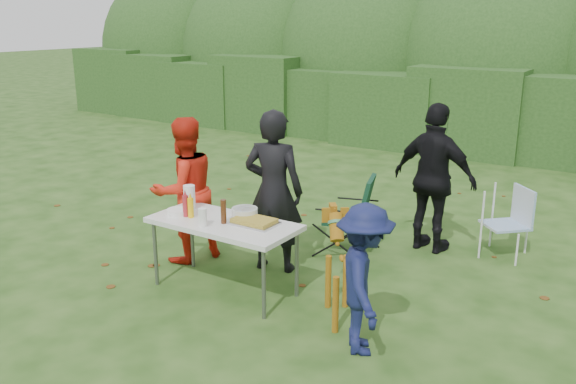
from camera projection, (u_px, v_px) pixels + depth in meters
The scene contains 20 objects.
ground at pixel (218, 300), 5.99m from camera, with size 80.00×80.00×0.00m, color #1E4211.
hedge_row at pixel (471, 111), 12.19m from camera, with size 22.00×1.40×1.70m, color #23471C.
shrub_backdrop at pixel (496, 67), 13.27m from camera, with size 20.00×2.60×3.20m, color #3D6628.
folding_table at pixel (224, 226), 6.01m from camera, with size 1.50×0.70×0.74m.
person_cook at pixel (274, 191), 6.50m from camera, with size 0.64×0.42×1.77m, color black.
person_red_jacket at pixel (184, 190), 6.78m from camera, with size 0.79×0.62×1.64m, color red.
person_black_puffy at pixel (434, 179), 7.03m from camera, with size 1.03×0.43×1.75m, color black.
child at pixel (364, 280), 4.93m from camera, with size 0.82×0.47×1.27m, color #131946.
dog at pixel (341, 273), 5.49m from camera, with size 0.96×0.38×0.91m, color #905B11, non-canonical shape.
camping_chair at pixel (347, 215), 7.05m from camera, with size 0.59×0.59×0.94m, color #123824, non-canonical shape.
lawn_chair at pixel (505, 222), 6.98m from camera, with size 0.48×0.48×0.82m, color #326CB0, non-canonical shape.
food_tray at pixel (254, 223), 5.91m from camera, with size 0.45×0.30×0.02m, color #B7B7BA.
focaccia_bread at pixel (254, 220), 5.91m from camera, with size 0.40×0.26×0.04m, color #A88F2F.
mustard_bottle at pixel (191, 208), 6.08m from camera, with size 0.06×0.06×0.20m, color yellow.
ketchup_bottle at pixel (186, 206), 6.11m from camera, with size 0.06×0.06×0.22m, color #A8242E.
beer_bottle at pixel (224, 212), 5.91m from camera, with size 0.06×0.06×0.24m, color #47230F.
paper_towel_roll at pixel (189, 198), 6.32m from camera, with size 0.12×0.12×0.26m, color white.
cup_stack at pixel (203, 217), 5.83m from camera, with size 0.08×0.08×0.18m, color white.
pasta_bowl at pixel (245, 213), 6.09m from camera, with size 0.26×0.26×0.10m, color silver.
plate_stack at pixel (179, 211), 6.21m from camera, with size 0.24×0.24×0.05m, color white.
Camera 1 is at (3.55, -4.19, 2.70)m, focal length 38.00 mm.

